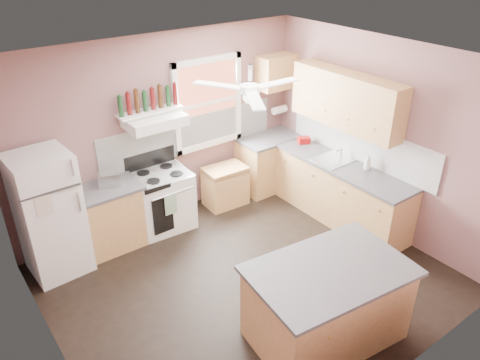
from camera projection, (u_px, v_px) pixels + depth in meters
floor at (248, 279)px, 5.86m from camera, size 4.50×4.50×0.00m
ceiling at (250, 64)px, 4.57m from camera, size 4.50×4.50×0.00m
wall_back at (162, 130)px, 6.64m from camera, size 4.50×0.05×2.70m
wall_right at (380, 137)px, 6.41m from camera, size 0.05×4.00×2.70m
wall_left at (40, 261)px, 4.02m from camera, size 0.05×4.00×2.70m
backsplash_back at (191, 135)px, 6.93m from camera, size 2.90×0.03×0.55m
backsplash_right at (359, 142)px, 6.68m from camera, size 0.03×2.60×0.55m
window_view at (207, 103)px, 6.89m from camera, size 1.00×0.02×1.20m
window_frame at (208, 104)px, 6.87m from camera, size 1.16×0.07×1.36m
refrigerator at (50, 215)px, 5.67m from camera, size 0.72×0.70×1.61m
base_cabinet_left at (109, 218)px, 6.29m from camera, size 0.90×0.60×0.86m
counter_left at (104, 189)px, 6.08m from camera, size 0.92×0.62×0.04m
toaster at (109, 180)px, 6.08m from camera, size 0.32×0.24×0.18m
stove at (163, 200)px, 6.71m from camera, size 0.83×0.69×0.86m
range_hood at (155, 121)px, 6.20m from camera, size 0.78×0.50×0.14m
bottle_shelf at (150, 111)px, 6.24m from camera, size 0.90×0.26×0.03m
cart at (225, 186)px, 7.31m from camera, size 0.66×0.46×0.64m
base_cabinet_corner at (269, 163)px, 7.77m from camera, size 1.00×0.60×0.86m
base_cabinet_right at (340, 193)px, 6.89m from camera, size 0.60×2.20×0.86m
counter_corner at (270, 138)px, 7.56m from camera, size 1.02×0.62×0.04m
counter_right at (343, 166)px, 6.67m from camera, size 0.62×2.22×0.04m
sink at (333, 160)px, 6.80m from camera, size 0.55×0.45×0.03m
faucet at (341, 153)px, 6.85m from camera, size 0.03×0.03×0.14m
upper_cabinet_right at (346, 100)px, 6.46m from camera, size 0.33×1.80×0.76m
upper_cabinet_corner at (276, 72)px, 7.27m from camera, size 0.60×0.33×0.52m
paper_towel at (279, 110)px, 7.66m from camera, size 0.26×0.12×0.12m
island at (326, 305)px, 4.85m from camera, size 1.62×1.13×0.86m
island_top at (330, 271)px, 4.64m from camera, size 1.72×1.23×0.04m
ceiling_fan_hub at (250, 89)px, 4.69m from camera, size 0.20×0.20×0.08m
soap_bottle at (368, 162)px, 6.48m from camera, size 0.13×0.13×0.24m
red_caddy at (304, 140)px, 7.31m from camera, size 0.21×0.18×0.10m
wine_bottles at (149, 100)px, 6.16m from camera, size 0.86×0.06×0.31m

